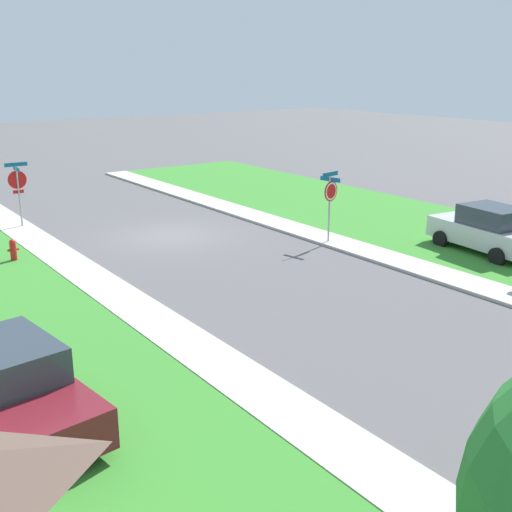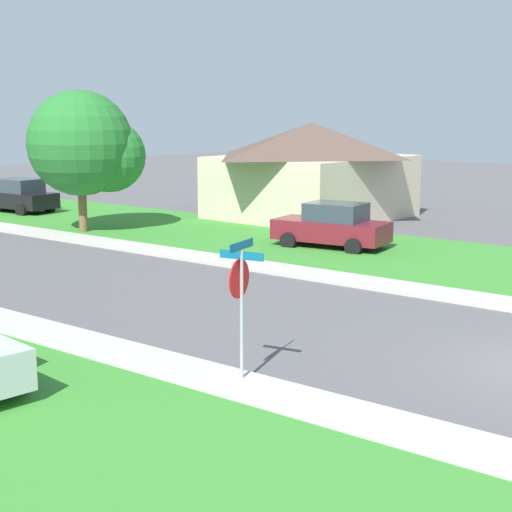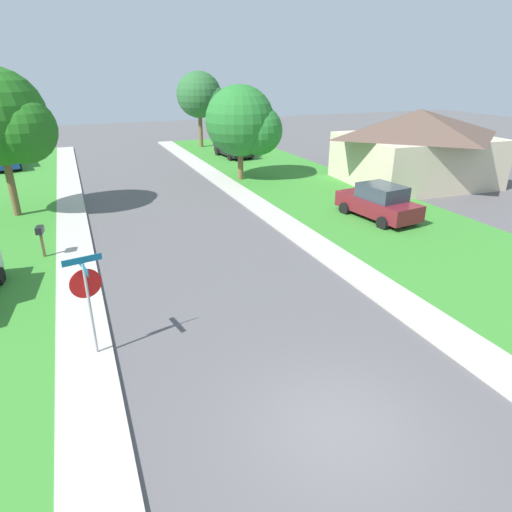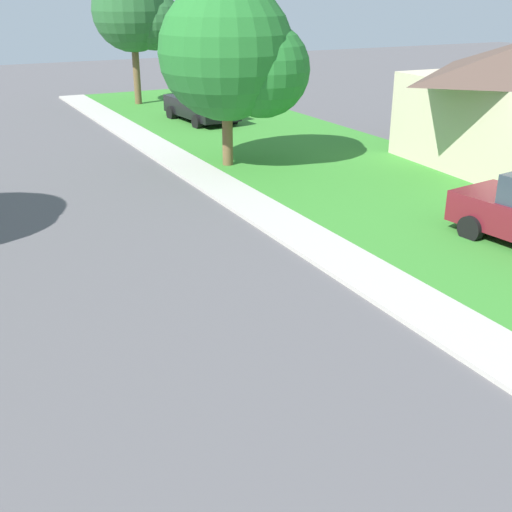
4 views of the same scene
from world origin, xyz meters
The scene contains 9 objects.
ground_plane centered at (0.00, 0.00, 0.00)m, with size 120.00×120.00×0.00m, color #565456.
sidewalk_east centered at (4.70, 12.00, 0.05)m, with size 1.40×56.00×0.10m, color #B7B2A8.
lawn_east centered at (9.40, 12.00, 0.04)m, with size 8.00×56.00×0.08m, color #38842D.
sidewalk_west centered at (-4.70, 12.00, 0.05)m, with size 1.40×56.00×0.10m, color #B7B2A8.
stop_sign_near_corner centered at (4.45, -4.82, 1.88)m, with size 0.92×0.92×2.77m.
stop_sign_far_corner centered at (-4.39, 4.62, 1.89)m, with size 0.91×0.91×2.77m.
car_silver_near_corner centered at (-8.20, 8.95, 0.87)m, with size 2.43×4.49×1.76m.
car_maroon_across_road centered at (9.23, 11.12, 0.87)m, with size 2.43×4.49×1.76m.
fire_hydrant centered at (6.15, 0.04, 0.44)m, with size 0.38×0.22×0.83m.
Camera 1 is at (11.73, 22.27, 6.55)m, focal length 44.88 mm.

